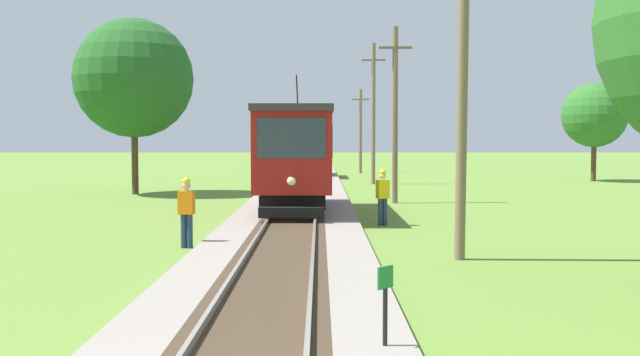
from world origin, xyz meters
TOP-DOWN VIEW (x-y plane):
  - red_tram at (0.00, 20.70)m, footprint 2.60×8.54m
  - freight_car at (0.00, 45.16)m, footprint 2.40×5.20m
  - utility_pole_near_tram at (4.06, 10.90)m, footprint 1.40×0.46m
  - utility_pole_mid at (4.06, 25.26)m, footprint 1.40×0.42m
  - utility_pole_far at (4.06, 37.67)m, footprint 1.40×0.33m
  - utility_pole_distant at (4.06, 51.32)m, footprint 1.40×0.35m
  - trackside_signal_marker at (1.69, 3.61)m, footprint 0.21×0.21m
  - track_worker at (-2.48, 12.70)m, footprint 0.41×0.30m
  - second_worker at (2.85, 17.33)m, footprint 0.44×0.36m
  - tree_left_near at (18.38, 40.57)m, footprint 4.11×4.11m
  - tree_left_far at (-8.22, 29.95)m, footprint 5.80×5.80m

SIDE VIEW (x-z plane):
  - trackside_signal_marker at x=1.69m, z-range 0.08..1.26m
  - track_worker at x=-2.48m, z-range 0.09..1.88m
  - second_worker at x=2.85m, z-range 0.09..1.88m
  - freight_car at x=0.00m, z-range 0.40..2.71m
  - red_tram at x=0.00m, z-range -0.20..4.59m
  - utility_pole_distant at x=4.06m, z-range 0.10..6.68m
  - utility_pole_mid at x=4.06m, z-range 0.10..7.57m
  - utility_pole_near_tram at x=4.06m, z-range 0.10..7.67m
  - tree_left_near at x=18.38m, z-range 1.07..7.35m
  - utility_pole_far at x=4.06m, z-range 0.10..8.49m
  - tree_left_far at x=-8.22m, z-range 1.38..9.96m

